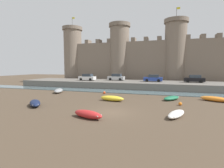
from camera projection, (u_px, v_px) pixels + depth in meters
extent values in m
plane|color=#4C3D2D|center=(111.00, 112.00, 18.60)|extent=(160.00, 160.00, 0.00)
cube|color=slate|center=(135.00, 92.00, 33.12)|extent=(80.00, 4.50, 0.10)
cube|color=#666059|center=(141.00, 85.00, 39.94)|extent=(57.46, 10.00, 1.51)
cube|color=#7A6B5B|center=(146.00, 63.00, 48.35)|extent=(45.46, 2.80, 11.79)
cylinder|color=#7A6B5B|center=(73.00, 57.00, 54.90)|extent=(5.45, 5.45, 16.12)
cylinder|color=#706254|center=(72.00, 29.00, 54.07)|extent=(6.10, 6.10, 1.00)
cylinder|color=#4C4742|center=(72.00, 22.00, 53.88)|extent=(0.10, 0.10, 3.00)
cube|color=yellow|center=(73.00, 18.00, 53.63)|extent=(0.80, 0.04, 0.50)
cylinder|color=#7A6B5B|center=(119.00, 56.00, 50.40)|extent=(5.45, 5.45, 16.12)
cylinder|color=#706254|center=(120.00, 25.00, 49.57)|extent=(6.10, 6.10, 1.00)
cylinder|color=#7A6B5B|center=(175.00, 55.00, 45.89)|extent=(5.45, 5.45, 16.12)
cylinder|color=#706254|center=(176.00, 21.00, 45.06)|extent=(6.10, 6.10, 1.00)
cylinder|color=#4C4742|center=(177.00, 13.00, 44.86)|extent=(0.10, 0.10, 3.00)
cube|color=yellow|center=(179.00, 8.00, 44.61)|extent=(0.80, 0.04, 0.50)
cube|color=#746557|center=(88.00, 42.00, 52.91)|extent=(1.10, 2.52, 1.10)
cube|color=#746557|center=(99.00, 42.00, 51.87)|extent=(1.10, 2.52, 1.10)
cube|color=#746557|center=(110.00, 41.00, 50.84)|extent=(1.10, 2.52, 1.10)
cube|color=#746557|center=(134.00, 40.00, 48.76)|extent=(1.10, 2.52, 1.10)
cube|color=#746557|center=(146.00, 39.00, 47.73)|extent=(1.10, 2.52, 1.10)
cube|color=#746557|center=(159.00, 39.00, 46.69)|extent=(1.10, 2.52, 1.10)
cube|color=#746557|center=(188.00, 37.00, 44.62)|extent=(1.10, 2.52, 1.10)
cube|color=#746557|center=(203.00, 37.00, 43.58)|extent=(1.10, 2.52, 1.10)
cube|color=#746557|center=(219.00, 36.00, 42.54)|extent=(1.10, 2.52, 1.10)
ellipsoid|color=gray|center=(59.00, 91.00, 32.74)|extent=(2.93, 4.18, 0.75)
ellipsoid|color=silver|center=(59.00, 90.00, 32.73)|extent=(2.35, 3.41, 0.42)
cube|color=beige|center=(59.00, 90.00, 33.02)|extent=(1.19, 0.68, 0.06)
cube|color=beige|center=(57.00, 91.00, 31.21)|extent=(0.83, 0.58, 0.08)
ellipsoid|color=red|center=(88.00, 114.00, 16.45)|extent=(3.48, 2.03, 0.74)
ellipsoid|color=#F23939|center=(88.00, 114.00, 16.44)|extent=(2.84, 1.62, 0.40)
cube|color=beige|center=(86.00, 113.00, 16.58)|extent=(0.47, 0.95, 0.06)
cube|color=beige|center=(99.00, 116.00, 15.71)|extent=(0.45, 0.66, 0.08)
ellipsoid|color=yellow|center=(112.00, 98.00, 24.76)|extent=(3.71, 1.72, 0.75)
ellipsoid|color=#F2F246|center=(112.00, 98.00, 24.76)|extent=(3.03, 1.36, 0.41)
cube|color=beige|center=(110.00, 98.00, 24.87)|extent=(0.35, 1.06, 0.06)
cube|color=beige|center=(121.00, 99.00, 24.16)|extent=(0.37, 0.71, 0.08)
ellipsoid|color=silver|center=(176.00, 114.00, 16.86)|extent=(2.23, 3.57, 0.56)
ellipsoid|color=white|center=(176.00, 113.00, 16.85)|extent=(1.79, 2.91, 0.31)
cube|color=beige|center=(177.00, 112.00, 17.05)|extent=(0.95, 0.52, 0.06)
cube|color=beige|center=(172.00, 116.00, 15.81)|extent=(0.67, 0.48, 0.08)
ellipsoid|color=#141E3D|center=(35.00, 103.00, 21.56)|extent=(3.34, 3.44, 0.72)
ellipsoid|color=navy|center=(35.00, 103.00, 21.56)|extent=(2.70, 2.79, 0.40)
cube|color=beige|center=(35.00, 102.00, 21.79)|extent=(0.88, 0.85, 0.06)
cube|color=beige|center=(35.00, 105.00, 20.30)|extent=(0.67, 0.66, 0.08)
ellipsoid|color=#1E6B47|center=(171.00, 98.00, 25.43)|extent=(2.90, 3.49, 0.59)
ellipsoid|color=#339266|center=(171.00, 98.00, 25.43)|extent=(2.34, 2.83, 0.33)
cube|color=beige|center=(171.00, 98.00, 25.27)|extent=(1.03, 0.77, 0.06)
cube|color=beige|center=(176.00, 97.00, 26.24)|extent=(0.75, 0.63, 0.08)
ellipsoid|color=orange|center=(215.00, 99.00, 24.43)|extent=(4.05, 2.93, 0.69)
ellipsoid|color=gold|center=(215.00, 99.00, 24.42)|extent=(3.30, 2.36, 0.38)
cube|color=beige|center=(218.00, 99.00, 24.21)|extent=(0.66, 1.00, 0.06)
cube|color=beige|center=(203.00, 97.00, 25.52)|extent=(0.56, 0.72, 0.08)
sphere|color=orange|center=(180.00, 104.00, 21.84)|extent=(0.44, 0.44, 0.44)
sphere|color=#E04C1E|center=(104.00, 93.00, 31.28)|extent=(0.45, 0.45, 0.45)
cube|color=black|center=(194.00, 80.00, 37.34)|extent=(4.14, 1.79, 0.80)
cube|color=#2D3842|center=(195.00, 76.00, 37.22)|extent=(2.29, 1.55, 0.64)
cylinder|color=black|center=(188.00, 81.00, 36.97)|extent=(0.64, 0.19, 0.64)
cylinder|color=black|center=(187.00, 81.00, 38.57)|extent=(0.64, 0.19, 0.64)
cylinder|color=black|center=(201.00, 81.00, 36.16)|extent=(0.64, 0.19, 0.64)
cylinder|color=black|center=(200.00, 81.00, 37.76)|extent=(0.64, 0.19, 0.64)
cube|color=silver|center=(87.00, 78.00, 42.96)|extent=(4.14, 1.79, 0.80)
cube|color=#2D3842|center=(88.00, 75.00, 42.84)|extent=(2.29, 1.55, 0.64)
cylinder|color=black|center=(81.00, 79.00, 42.59)|extent=(0.64, 0.19, 0.64)
cylinder|color=black|center=(84.00, 79.00, 44.19)|extent=(0.64, 0.19, 0.64)
cylinder|color=black|center=(90.00, 80.00, 41.78)|extent=(0.64, 0.19, 0.64)
cylinder|color=black|center=(93.00, 79.00, 43.38)|extent=(0.64, 0.19, 0.64)
cube|color=#B2B5B7|center=(116.00, 78.00, 43.36)|extent=(4.14, 1.79, 0.80)
cube|color=#2D3842|center=(117.00, 75.00, 43.24)|extent=(2.29, 1.55, 0.64)
cylinder|color=black|center=(110.00, 79.00, 42.99)|extent=(0.64, 0.19, 0.64)
cylinder|color=black|center=(112.00, 79.00, 44.59)|extent=(0.64, 0.19, 0.64)
cylinder|color=black|center=(120.00, 79.00, 42.18)|extent=(0.64, 0.19, 0.64)
cylinder|color=black|center=(122.00, 79.00, 43.78)|extent=(0.64, 0.19, 0.64)
cube|color=#263F99|center=(153.00, 79.00, 39.41)|extent=(4.14, 1.79, 0.80)
cube|color=#2D3842|center=(154.00, 76.00, 39.29)|extent=(2.29, 1.55, 0.64)
cylinder|color=black|center=(147.00, 80.00, 39.04)|extent=(0.64, 0.19, 0.64)
cylinder|color=black|center=(148.00, 80.00, 40.64)|extent=(0.64, 0.19, 0.64)
cylinder|color=black|center=(158.00, 81.00, 38.23)|extent=(0.64, 0.19, 0.64)
cylinder|color=black|center=(159.00, 80.00, 39.83)|extent=(0.64, 0.19, 0.64)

